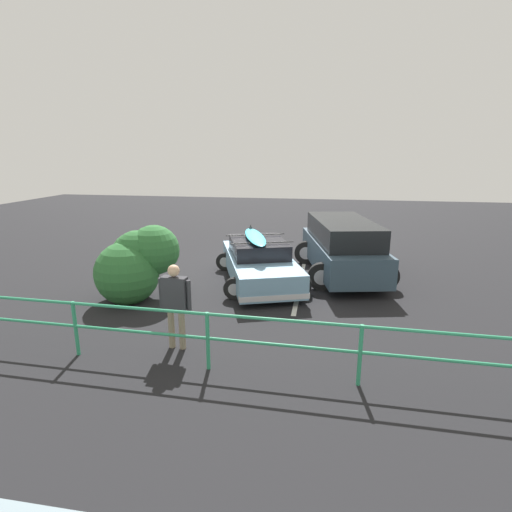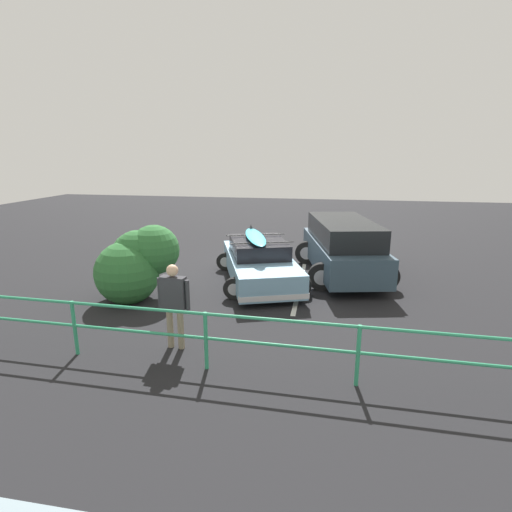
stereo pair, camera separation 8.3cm
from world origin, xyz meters
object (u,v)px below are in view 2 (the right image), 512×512
suv_car (343,247)px  person_bystander (174,299)px  sedan_car (259,262)px  bush_near_left (136,261)px

suv_car → person_bystander: size_ratio=2.88×
person_bystander → suv_car: bearing=-121.3°
sedan_car → person_bystander: size_ratio=2.77×
suv_car → bush_near_left: size_ratio=2.39×
bush_near_left → sedan_car: bearing=-146.6°
bush_near_left → suv_car: bearing=-150.8°
sedan_car → person_bystander: bearing=78.5°
sedan_car → suv_car: (-2.47, -1.08, 0.31)m
sedan_car → bush_near_left: bush_near_left is taller
suv_car → person_bystander: bearing=58.7°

